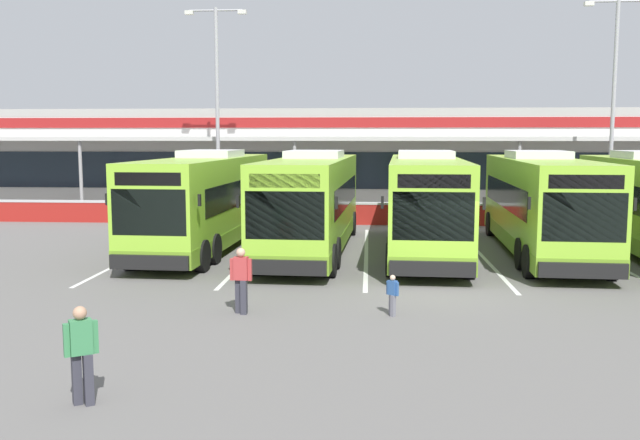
# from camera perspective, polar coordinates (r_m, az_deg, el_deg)

# --- Properties ---
(ground_plane) EXTENTS (200.00, 200.00, 0.00)m
(ground_plane) POSITION_cam_1_polar(r_m,az_deg,el_deg) (19.76, 9.91, -5.75)
(ground_plane) COLOR #605E5B
(terminal_building) EXTENTS (70.00, 13.00, 6.00)m
(terminal_building) POSITION_cam_1_polar(r_m,az_deg,el_deg) (46.15, 6.62, 5.27)
(terminal_building) COLOR #B7B7B2
(terminal_building) RESTS_ON ground
(red_barrier_wall) EXTENTS (60.00, 0.40, 1.10)m
(red_barrier_wall) POSITION_cam_1_polar(r_m,az_deg,el_deg) (33.95, 7.48, 0.52)
(red_barrier_wall) COLOR maroon
(red_barrier_wall) RESTS_ON ground
(coach_bus_leftmost) EXTENTS (3.33, 12.25, 3.78)m
(coach_bus_leftmost) POSITION_cam_1_polar(r_m,az_deg,el_deg) (26.85, -9.49, 1.45)
(coach_bus_leftmost) COLOR #8CC633
(coach_bus_leftmost) RESTS_ON ground
(coach_bus_left_centre) EXTENTS (3.33, 12.25, 3.78)m
(coach_bus_left_centre) POSITION_cam_1_polar(r_m,az_deg,el_deg) (25.68, -0.70, 1.30)
(coach_bus_left_centre) COLOR #8CC633
(coach_bus_left_centre) RESTS_ON ground
(coach_bus_centre) EXTENTS (3.33, 12.25, 3.78)m
(coach_bus_centre) POSITION_cam_1_polar(r_m,az_deg,el_deg) (25.77, 8.75, 1.24)
(coach_bus_centre) COLOR #8CC633
(coach_bus_centre) RESTS_ON ground
(coach_bus_right_centre) EXTENTS (3.33, 12.25, 3.78)m
(coach_bus_right_centre) POSITION_cam_1_polar(r_m,az_deg,el_deg) (26.50, 17.86, 1.14)
(coach_bus_right_centre) COLOR #8CC633
(coach_bus_right_centre) RESTS_ON ground
(bay_stripe_far_west) EXTENTS (0.14, 13.00, 0.01)m
(bay_stripe_far_west) POSITION_cam_1_polar(r_m,az_deg,el_deg) (26.91, -14.34, -2.48)
(bay_stripe_far_west) COLOR silver
(bay_stripe_far_west) RESTS_ON ground
(bay_stripe_west) EXTENTS (0.14, 13.00, 0.01)m
(bay_stripe_west) POSITION_cam_1_polar(r_m,az_deg,el_deg) (25.90, -5.48, -2.66)
(bay_stripe_west) COLOR silver
(bay_stripe_west) RESTS_ON ground
(bay_stripe_mid_west) EXTENTS (0.14, 13.00, 0.01)m
(bay_stripe_mid_west) POSITION_cam_1_polar(r_m,az_deg,el_deg) (25.54, 3.86, -2.78)
(bay_stripe_mid_west) COLOR silver
(bay_stripe_mid_west) RESTS_ON ground
(bay_stripe_centre) EXTENTS (0.14, 13.00, 0.01)m
(bay_stripe_centre) POSITION_cam_1_polar(r_m,az_deg,el_deg) (25.87, 13.21, -2.82)
(bay_stripe_centre) COLOR silver
(bay_stripe_centre) RESTS_ON ground
(bay_stripe_mid_east) EXTENTS (0.14, 13.00, 0.01)m
(bay_stripe_mid_east) POSITION_cam_1_polar(r_m,az_deg,el_deg) (26.87, 22.10, -2.79)
(bay_stripe_mid_east) COLOR silver
(bay_stripe_mid_east) RESTS_ON ground
(pedestrian_in_dark_coat) EXTENTS (0.50, 0.37, 1.62)m
(pedestrian_in_dark_coat) POSITION_cam_1_polar(r_m,az_deg,el_deg) (11.83, -19.19, -10.29)
(pedestrian_in_dark_coat) COLOR #33333D
(pedestrian_in_dark_coat) RESTS_ON ground
(pedestrian_child) EXTENTS (0.30, 0.26, 1.00)m
(pedestrian_child) POSITION_cam_1_polar(r_m,az_deg,el_deg) (16.70, 6.03, -6.11)
(pedestrian_child) COLOR slate
(pedestrian_child) RESTS_ON ground
(pedestrian_near_bin) EXTENTS (0.54, 0.32, 1.62)m
(pedestrian_near_bin) POSITION_cam_1_polar(r_m,az_deg,el_deg) (16.88, -6.56, -4.83)
(pedestrian_near_bin) COLOR #33333D
(pedestrian_near_bin) RESTS_ON ground
(lamp_post_west) EXTENTS (3.24, 0.28, 11.00)m
(lamp_post_west) POSITION_cam_1_polar(r_m,az_deg,el_deg) (37.27, -8.53, 9.90)
(lamp_post_west) COLOR #9E9EA3
(lamp_post_west) RESTS_ON ground
(lamp_post_centre) EXTENTS (3.24, 0.28, 11.00)m
(lamp_post_centre) POSITION_cam_1_polar(r_m,az_deg,el_deg) (37.37, 23.19, 9.42)
(lamp_post_centre) COLOR #9E9EA3
(lamp_post_centre) RESTS_ON ground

